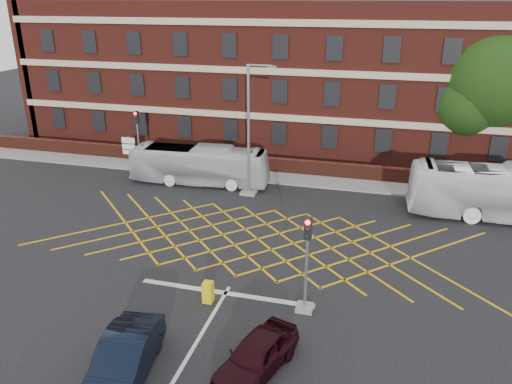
% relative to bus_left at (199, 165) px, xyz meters
% --- Properties ---
extents(ground, '(120.00, 120.00, 0.00)m').
position_rel_bus_left_xyz_m(ground, '(6.18, -9.34, -1.35)').
color(ground, black).
rests_on(ground, ground).
extents(victorian_building, '(51.00, 12.17, 20.40)m').
position_rel_bus_left_xyz_m(victorian_building, '(6.42, 12.66, 6.49)').
color(victorian_building, '#581E16').
rests_on(victorian_building, ground).
extents(boundary_wall, '(56.00, 0.50, 1.10)m').
position_rel_bus_left_xyz_m(boundary_wall, '(6.18, 3.66, -0.80)').
color(boundary_wall, '#481B13').
rests_on(boundary_wall, ground).
extents(far_pavement, '(60.00, 3.00, 0.12)m').
position_rel_bus_left_xyz_m(far_pavement, '(6.18, 2.66, -1.29)').
color(far_pavement, slate).
rests_on(far_pavement, ground).
extents(box_junction_hatching, '(8.22, 8.22, 0.02)m').
position_rel_bus_left_xyz_m(box_junction_hatching, '(6.18, -7.34, -1.34)').
color(box_junction_hatching, '#CC990C').
rests_on(box_junction_hatching, ground).
extents(stop_line, '(8.00, 0.30, 0.02)m').
position_rel_bus_left_xyz_m(stop_line, '(6.18, -12.84, -1.34)').
color(stop_line, silver).
rests_on(stop_line, ground).
extents(bus_left, '(9.79, 2.84, 2.69)m').
position_rel_bus_left_xyz_m(bus_left, '(0.00, 0.00, 0.00)').
color(bus_left, silver).
rests_on(bus_left, ground).
extents(bus_right, '(11.75, 3.32, 3.24)m').
position_rel_bus_left_xyz_m(bus_right, '(19.80, -0.85, 0.27)').
color(bus_right, silver).
rests_on(bus_right, ground).
extents(car_navy, '(2.34, 4.86, 1.54)m').
position_rel_bus_left_xyz_m(car_navy, '(4.50, -18.73, -0.58)').
color(car_navy, black).
rests_on(car_navy, ground).
extents(car_maroon, '(2.72, 4.27, 1.35)m').
position_rel_bus_left_xyz_m(car_maroon, '(8.79, -17.23, -0.67)').
color(car_maroon, black).
rests_on(car_maroon, ground).
extents(deciduous_tree, '(7.71, 7.53, 10.53)m').
position_rel_bus_left_xyz_m(deciduous_tree, '(19.21, 8.67, 4.89)').
color(deciduous_tree, black).
rests_on(deciduous_tree, ground).
extents(traffic_light_near, '(0.70, 0.70, 4.27)m').
position_rel_bus_left_xyz_m(traffic_light_near, '(9.79, -13.16, 0.42)').
color(traffic_light_near, slate).
rests_on(traffic_light_near, ground).
extents(traffic_light_far, '(0.70, 0.70, 4.27)m').
position_rel_bus_left_xyz_m(traffic_light_far, '(-5.93, 2.49, 0.42)').
color(traffic_light_far, slate).
rests_on(traffic_light_far, ground).
extents(street_lamp, '(2.25, 1.00, 8.47)m').
position_rel_bus_left_xyz_m(street_lamp, '(3.95, -1.04, 1.53)').
color(street_lamp, slate).
rests_on(street_lamp, ground).
extents(direction_signs, '(1.10, 0.16, 2.20)m').
position_rel_bus_left_xyz_m(direction_signs, '(-6.88, 2.64, 0.03)').
color(direction_signs, gray).
rests_on(direction_signs, ground).
extents(utility_cabinet, '(0.41, 0.44, 0.94)m').
position_rel_bus_left_xyz_m(utility_cabinet, '(5.66, -13.64, -0.87)').
color(utility_cabinet, yellow).
rests_on(utility_cabinet, ground).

